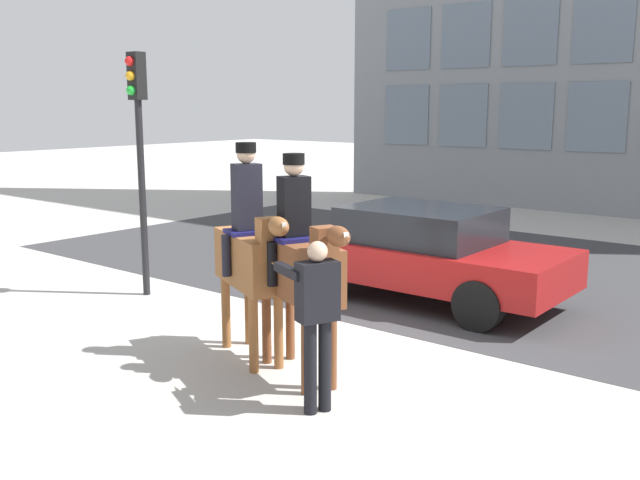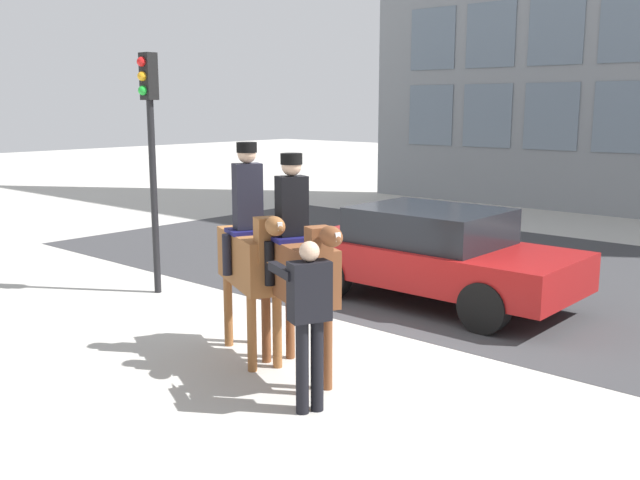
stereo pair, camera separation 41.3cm
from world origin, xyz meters
The scene contains 7 objects.
ground_plane centered at (0.00, 0.00, 0.00)m, with size 80.00×80.00×0.00m, color #B2AFA8.
road_surface centered at (0.00, 4.75, 0.00)m, with size 18.39×8.50×0.01m.
mounted_horse_lead centered at (-0.41, -1.35, 1.30)m, with size 1.70×1.03×2.60m.
mounted_horse_companion centered at (0.42, -1.45, 1.31)m, with size 1.81×1.04×2.51m.
pedestrian_bystander centered at (1.16, -2.06, 1.03)m, with size 0.91×0.46×1.74m.
street_car_near_lane centered at (-0.14, 2.24, 0.77)m, with size 4.37×2.03×1.46m.
traffic_light centered at (-3.80, -0.30, 2.57)m, with size 0.24×0.29×3.82m.
Camera 1 is at (5.38, -7.27, 3.02)m, focal length 40.00 mm.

